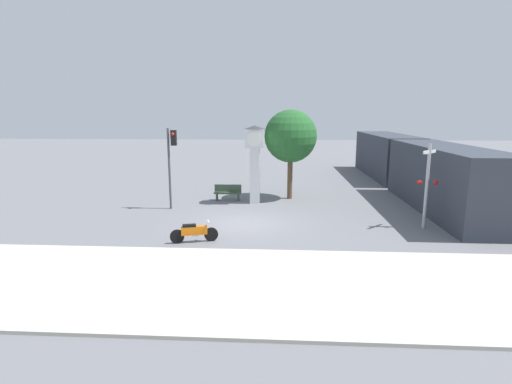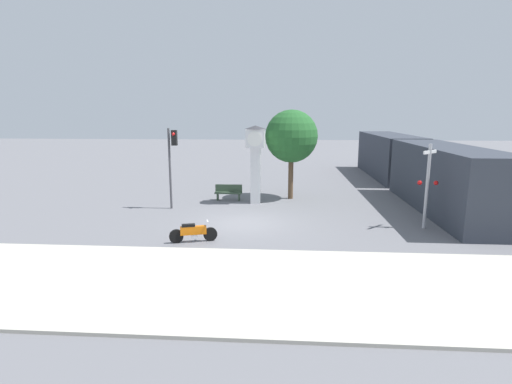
# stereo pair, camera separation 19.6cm
# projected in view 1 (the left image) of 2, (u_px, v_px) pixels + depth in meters

# --- Properties ---
(ground_plane) EXTENTS (120.00, 120.00, 0.00)m
(ground_plane) POSITION_uv_depth(u_px,v_px,m) (244.00, 223.00, 18.77)
(ground_plane) COLOR slate
(sidewalk_strip) EXTENTS (36.00, 6.00, 0.10)m
(sidewalk_strip) POSITION_uv_depth(u_px,v_px,m) (224.00, 284.00, 11.97)
(sidewalk_strip) COLOR #BCB7A8
(sidewalk_strip) RESTS_ON ground_plane
(motorcycle) EXTENTS (1.86, 0.68, 0.84)m
(motorcycle) POSITION_uv_depth(u_px,v_px,m) (194.00, 232.00, 15.92)
(motorcycle) COLOR black
(motorcycle) RESTS_ON ground_plane
(clock_tower) EXTENTS (1.23, 1.23, 4.41)m
(clock_tower) POSITION_uv_depth(u_px,v_px,m) (255.00, 152.00, 22.38)
(clock_tower) COLOR white
(clock_tower) RESTS_ON ground_plane
(freight_train) EXTENTS (2.80, 23.10, 3.40)m
(freight_train) POSITION_uv_depth(u_px,v_px,m) (409.00, 164.00, 26.76)
(freight_train) COLOR #333842
(freight_train) RESTS_ON ground_plane
(traffic_light) EXTENTS (0.50, 0.35, 4.31)m
(traffic_light) POSITION_uv_depth(u_px,v_px,m) (171.00, 154.00, 21.04)
(traffic_light) COLOR #47474C
(traffic_light) RESTS_ON ground_plane
(railroad_crossing_signal) EXTENTS (0.90, 0.82, 3.78)m
(railroad_crossing_signal) POSITION_uv_depth(u_px,v_px,m) (427.00, 183.00, 17.63)
(railroad_crossing_signal) COLOR #B7B7BC
(railroad_crossing_signal) RESTS_ON ground_plane
(street_tree) EXTENTS (3.10, 3.10, 5.30)m
(street_tree) POSITION_uv_depth(u_px,v_px,m) (291.00, 136.00, 23.48)
(street_tree) COLOR brown
(street_tree) RESTS_ON ground_plane
(bench) EXTENTS (1.60, 0.44, 0.92)m
(bench) POSITION_uv_depth(u_px,v_px,m) (228.00, 192.00, 23.64)
(bench) COLOR #384C38
(bench) RESTS_ON ground_plane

